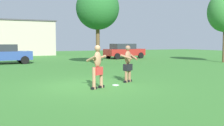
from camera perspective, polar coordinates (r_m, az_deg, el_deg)
ground_plane at (r=10.51m, az=-4.94°, el=-5.08°), size 80.00×80.00×0.00m
player_with_cap at (r=11.40m, az=3.52°, el=0.19°), size 0.75×0.75×1.63m
player_in_red at (r=9.85m, az=-3.22°, el=-0.63°), size 0.75×0.73×1.65m
frisbee at (r=10.64m, az=0.79°, el=-4.88°), size 0.27×0.27×0.03m
car_blue_mid_lot at (r=22.54m, az=-22.98°, el=1.88°), size 4.44×2.34×1.58m
car_red_far_end at (r=27.87m, az=2.67°, el=2.71°), size 4.46×2.39×1.58m
outbuilding_behind_lot at (r=36.71m, az=-19.64°, el=5.21°), size 8.76×5.54×4.57m
tree_left_field at (r=20.66m, az=-3.18°, el=11.90°), size 3.36×3.36×6.07m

